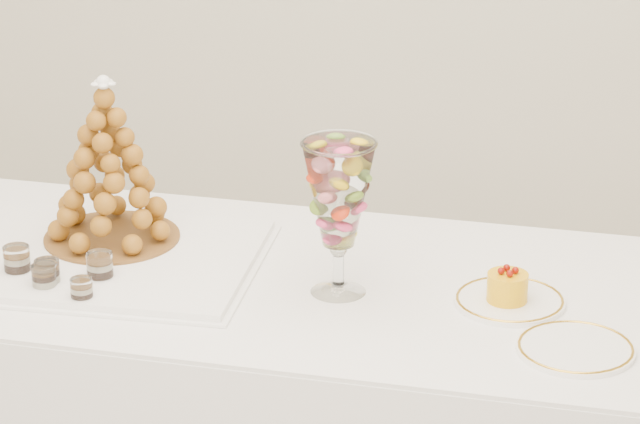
# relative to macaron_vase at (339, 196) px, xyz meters

# --- Properties ---
(lace_tray) EXTENTS (0.67, 0.51, 0.02)m
(lace_tray) POSITION_rel_macaron_vase_xyz_m (-0.54, 0.04, -0.20)
(lace_tray) COLOR white
(lace_tray) RESTS_ON buffet_table
(macaron_vase) EXTENTS (0.15, 0.15, 0.33)m
(macaron_vase) POSITION_rel_macaron_vase_xyz_m (0.00, 0.00, 0.00)
(macaron_vase) COLOR white
(macaron_vase) RESTS_ON buffet_table
(cake_plate) EXTENTS (0.23, 0.23, 0.01)m
(cake_plate) POSITION_rel_macaron_vase_xyz_m (0.36, 0.01, -0.21)
(cake_plate) COLOR white
(cake_plate) RESTS_ON buffet_table
(spare_plate) EXTENTS (0.23, 0.23, 0.01)m
(spare_plate) POSITION_rel_macaron_vase_xyz_m (0.50, -0.17, -0.21)
(spare_plate) COLOR white
(spare_plate) RESTS_ON buffet_table
(verrine_a) EXTENTS (0.07, 0.07, 0.08)m
(verrine_a) POSITION_rel_macaron_vase_xyz_m (-0.68, -0.08, -0.18)
(verrine_a) COLOR white
(verrine_a) RESTS_ON buffet_table
(verrine_b) EXTENTS (0.05, 0.05, 0.07)m
(verrine_b) POSITION_rel_macaron_vase_xyz_m (-0.59, -0.12, -0.18)
(verrine_b) COLOR white
(verrine_b) RESTS_ON buffet_table
(verrine_c) EXTENTS (0.07, 0.07, 0.08)m
(verrine_c) POSITION_rel_macaron_vase_xyz_m (-0.49, -0.07, -0.18)
(verrine_c) COLOR white
(verrine_c) RESTS_ON buffet_table
(verrine_d) EXTENTS (0.06, 0.06, 0.07)m
(verrine_d) POSITION_rel_macaron_vase_xyz_m (-0.59, -0.14, -0.18)
(verrine_d) COLOR white
(verrine_d) RESTS_ON buffet_table
(verrine_e) EXTENTS (0.05, 0.05, 0.06)m
(verrine_e) POSITION_rel_macaron_vase_xyz_m (-0.50, -0.17, -0.18)
(verrine_e) COLOR white
(verrine_e) RESTS_ON buffet_table
(croquembouche) EXTENTS (0.30, 0.30, 0.38)m
(croquembouche) POSITION_rel_macaron_vase_xyz_m (-0.54, 0.13, -0.01)
(croquembouche) COLOR brown
(croquembouche) RESTS_ON lace_tray
(mousse_cake) EXTENTS (0.08, 0.08, 0.07)m
(mousse_cake) POSITION_rel_macaron_vase_xyz_m (0.35, 0.01, -0.17)
(mousse_cake) COLOR #F4AD0B
(mousse_cake) RESTS_ON cake_plate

